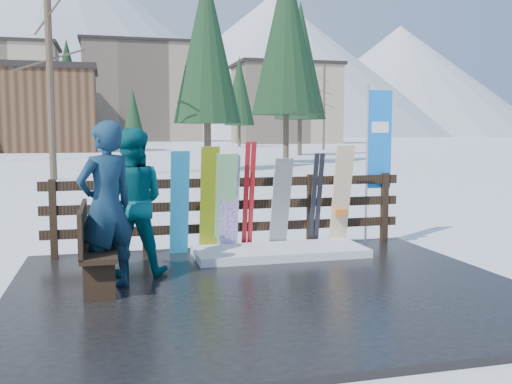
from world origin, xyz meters
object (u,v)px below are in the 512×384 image
object	(u,v)px
snowboard_1	(226,204)
person_front	(106,206)
snowboard_5	(341,196)
rental_flag	(377,145)
snowboard_4	(281,204)
snowboard_3	(229,204)
person_back	(131,202)
bench	(93,244)
snowboard_2	(209,201)
snowboard_0	(180,203)

from	to	relation	value
snowboard_1	person_front	bearing A→B (deg)	-136.68
snowboard_5	rental_flag	xyz separation A→B (m)	(0.72, 0.27, 0.80)
rental_flag	snowboard_4	bearing A→B (deg)	-171.10
snowboard_3	snowboard_4	world-z (taller)	snowboard_3
person_back	bench	bearing A→B (deg)	56.72
person_back	snowboard_2	bearing A→B (deg)	-131.60
snowboard_0	snowboard_4	size ratio (longest dim) A/B	1.08
snowboard_3	snowboard_1	bearing A→B (deg)	180.00
snowboard_0	rental_flag	bearing A→B (deg)	4.71
snowboard_2	snowboard_1	bearing A→B (deg)	0.00
snowboard_3	person_front	distance (m)	2.42
snowboard_3	snowboard_5	bearing A→B (deg)	0.00
bench	snowboard_0	world-z (taller)	snowboard_0
snowboard_1	rental_flag	world-z (taller)	rental_flag
snowboard_1	person_front	size ratio (longest dim) A/B	0.79
snowboard_0	person_back	world-z (taller)	person_back
snowboard_3	snowboard_0	bearing A→B (deg)	180.00
snowboard_0	snowboard_5	distance (m)	2.55
snowboard_4	snowboard_3	bearing A→B (deg)	-180.00
snowboard_1	snowboard_2	bearing A→B (deg)	180.00
snowboard_3	person_back	xyz separation A→B (m)	(-1.48, -0.97, 0.19)
snowboard_0	rental_flag	xyz separation A→B (m)	(3.28, 0.27, 0.83)
snowboard_0	snowboard_2	world-z (taller)	snowboard_2
snowboard_0	snowboard_5	xyz separation A→B (m)	(2.55, 0.00, 0.03)
person_back	snowboard_0	bearing A→B (deg)	-118.19
snowboard_2	rental_flag	world-z (taller)	rental_flag
snowboard_5	rental_flag	size ratio (longest dim) A/B	0.63
person_back	rental_flag	bearing A→B (deg)	-153.98
snowboard_1	snowboard_5	size ratio (longest dim) A/B	0.94
rental_flag	person_back	xyz separation A→B (m)	(-4.01, -1.24, -0.67)
rental_flag	snowboard_1	bearing A→B (deg)	-174.04
snowboard_4	bench	bearing A→B (deg)	-151.71
bench	rental_flag	xyz separation A→B (m)	(4.47, 1.75, 1.09)
bench	snowboard_5	distance (m)	4.04
snowboard_1	person_back	bearing A→B (deg)	-145.77
snowboard_1	snowboard_2	distance (m)	0.25
person_front	person_back	distance (m)	0.73
snowboard_2	snowboard_3	bearing A→B (deg)	-0.00
snowboard_5	person_back	bearing A→B (deg)	-163.61
snowboard_2	snowboard_3	xyz separation A→B (m)	(0.31, -0.00, -0.06)
snowboard_0	person_front	xyz separation A→B (m)	(-1.03, -1.63, 0.20)
snowboard_3	rental_flag	distance (m)	2.69
snowboard_2	snowboard_4	world-z (taller)	snowboard_2
snowboard_0	snowboard_3	distance (m)	0.75
snowboard_2	person_back	bearing A→B (deg)	-140.48
bench	snowboard_3	xyz separation A→B (m)	(1.94, 1.48, 0.23)
snowboard_5	rental_flag	distance (m)	1.11
snowboard_0	snowboard_2	xyz separation A→B (m)	(0.44, 0.00, 0.03)
bench	person_front	world-z (taller)	person_front
snowboard_5	rental_flag	bearing A→B (deg)	20.46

